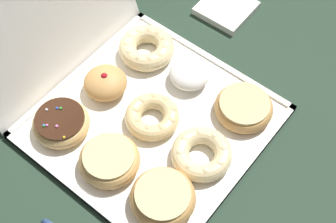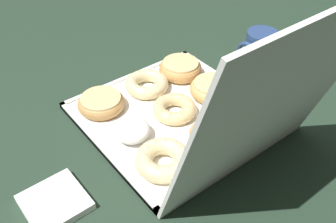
{
  "view_description": "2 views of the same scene",
  "coord_description": "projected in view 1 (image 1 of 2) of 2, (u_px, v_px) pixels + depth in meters",
  "views": [
    {
      "loc": [
        -0.38,
        -0.34,
        0.84
      ],
      "look_at": [
        0.03,
        -0.02,
        0.03
      ],
      "focal_mm": 52.73,
      "sensor_mm": 36.0,
      "label": 1
    },
    {
      "loc": [
        0.45,
        0.56,
        0.62
      ],
      "look_at": [
        0.04,
        0.02,
        0.05
      ],
      "focal_mm": 40.99,
      "sensor_mm": 36.0,
      "label": 2
    }
  ],
  "objects": [
    {
      "name": "donut_box",
      "position": [
        153.0,
        122.0,
        0.98
      ],
      "size": [
        0.41,
        0.41,
        0.01
      ],
      "color": "white",
      "rests_on": "ground"
    },
    {
      "name": "glazed_ring_donut_2",
      "position": [
        244.0,
        107.0,
        0.97
      ],
      "size": [
        0.12,
        0.12,
        0.03
      ],
      "color": "tan",
      "rests_on": "donut_box"
    },
    {
      "name": "jelly_filled_donut_7",
      "position": [
        106.0,
        82.0,
        1.0
      ],
      "size": [
        0.09,
        0.09,
        0.05
      ],
      "color": "tan",
      "rests_on": "donut_box"
    },
    {
      "name": "sprinkle_donut_6",
      "position": [
        61.0,
        123.0,
        0.95
      ],
      "size": [
        0.11,
        0.11,
        0.04
      ],
      "color": "#E5B770",
      "rests_on": "donut_box"
    },
    {
      "name": "cruller_donut_4",
      "position": [
        154.0,
        115.0,
        0.96
      ],
      "size": [
        0.11,
        0.11,
        0.03
      ],
      "color": "#EACC8C",
      "rests_on": "donut_box"
    },
    {
      "name": "ground_plane",
      "position": [
        153.0,
        124.0,
        0.99
      ],
      "size": [
        3.0,
        3.0,
        0.0
      ],
      "primitive_type": "plane",
      "color": "#233828"
    },
    {
      "name": "cruller_donut_1",
      "position": [
        202.0,
        154.0,
        0.92
      ],
      "size": [
        0.12,
        0.12,
        0.04
      ],
      "color": "beige",
      "rests_on": "donut_box"
    },
    {
      "name": "glazed_ring_donut_3",
      "position": [
        109.0,
        159.0,
        0.91
      ],
      "size": [
        0.11,
        0.11,
        0.04
      ],
      "color": "tan",
      "rests_on": "donut_box"
    },
    {
      "name": "glazed_ring_donut_0",
      "position": [
        163.0,
        198.0,
        0.87
      ],
      "size": [
        0.12,
        0.12,
        0.04
      ],
      "color": "tan",
      "rests_on": "donut_box"
    },
    {
      "name": "napkin_stack",
      "position": [
        226.0,
        8.0,
        1.15
      ],
      "size": [
        0.12,
        0.12,
        0.02
      ],
      "primitive_type": "cube",
      "rotation": [
        0.0,
        0.0,
        0.02
      ],
      "color": "white",
      "rests_on": "ground"
    },
    {
      "name": "cruller_donut_8",
      "position": [
        147.0,
        48.0,
        1.05
      ],
      "size": [
        0.12,
        0.12,
        0.04
      ],
      "color": "beige",
      "rests_on": "donut_box"
    },
    {
      "name": "powdered_filled_donut_5",
      "position": [
        189.0,
        74.0,
        1.01
      ],
      "size": [
        0.08,
        0.08,
        0.04
      ],
      "color": "white",
      "rests_on": "donut_box"
    }
  ]
}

